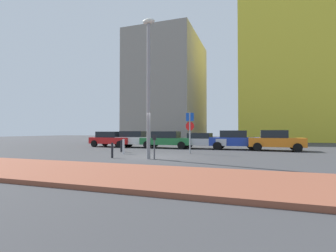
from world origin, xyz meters
TOP-DOWN VIEW (x-y plane):
  - ground_plane at (0.00, 0.00)m, footprint 120.00×120.00m
  - sidewalk_brick at (0.00, -6.16)m, footprint 40.00×4.02m
  - parked_car_red at (-7.43, 7.28)m, footprint 4.32×2.10m
  - parked_car_white at (-4.90, 7.51)m, footprint 4.40×2.19m
  - parked_car_green at (-1.82, 7.36)m, footprint 4.61×2.06m
  - parked_car_silver at (1.32, 7.62)m, footprint 4.30×2.06m
  - parked_car_blue at (3.98, 7.65)m, footprint 4.11×2.13m
  - parked_car_orange at (7.11, 7.34)m, footprint 4.02×2.04m
  - parking_sign_post at (1.44, 2.81)m, footprint 0.60×0.11m
  - parking_meter at (0.41, -1.00)m, footprint 0.18×0.14m
  - street_lamp at (0.09, -1.06)m, footprint 0.70×0.36m
  - traffic_bollard_near at (-3.61, 2.50)m, footprint 0.15×0.15m
  - traffic_bollard_mid at (-2.05, -1.27)m, footprint 0.12×0.12m
  - traffic_bollard_far at (-2.66, 1.11)m, footprint 0.14×0.14m
  - building_colorful_midrise at (10.50, 29.85)m, footprint 14.01×13.50m
  - building_under_construction at (-8.48, 27.51)m, footprint 10.65×15.42m

SIDE VIEW (x-z plane):
  - ground_plane at x=0.00m, z-range 0.00..0.00m
  - sidewalk_brick at x=0.00m, z-range 0.00..0.14m
  - traffic_bollard_mid at x=-2.05m, z-range 0.00..0.86m
  - traffic_bollard_near at x=-3.61m, z-range 0.00..0.86m
  - traffic_bollard_far at x=-2.66m, z-range 0.00..0.98m
  - parked_car_silver at x=1.32m, z-range 0.03..1.39m
  - parked_car_red at x=-7.43m, z-range 0.03..1.50m
  - parked_car_green at x=-1.82m, z-range 0.03..1.52m
  - parked_car_white at x=-4.90m, z-range 0.03..1.54m
  - parked_car_orange at x=7.11m, z-range 0.01..1.60m
  - parked_car_blue at x=3.98m, z-range 0.03..1.59m
  - parking_meter at x=0.41m, z-range 0.20..1.52m
  - parking_sign_post at x=1.44m, z-range 0.36..3.13m
  - street_lamp at x=0.09m, z-range 0.63..8.33m
  - building_under_construction at x=-8.48m, z-range 0.00..17.49m
  - building_colorful_midrise at x=10.50m, z-range 0.00..30.91m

